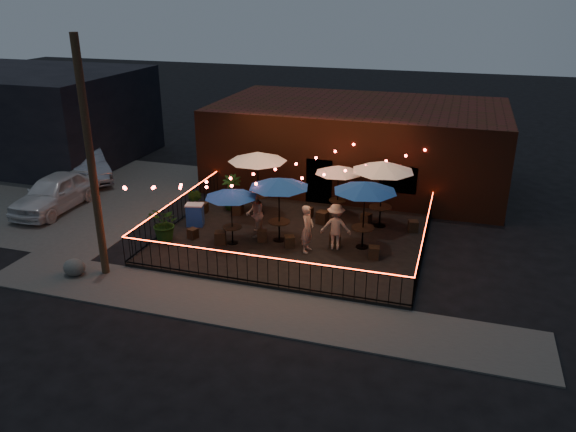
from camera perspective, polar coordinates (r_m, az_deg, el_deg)
name	(u,v)px	position (r m, az deg, el deg)	size (l,w,h in m)	color
ground	(277,262)	(20.37, -1.13, -4.71)	(110.00, 110.00, 0.00)	black
patio	(293,239)	(22.06, 0.51, -2.32)	(10.00, 8.00, 0.15)	black
sidewalk	(244,306)	(17.69, -4.50, -9.12)	(18.00, 2.50, 0.05)	#413F3C
parking_lot	(68,194)	(29.20, -21.42, 2.14)	(11.00, 12.00, 0.02)	#413F3C
brick_building	(358,144)	(28.58, 7.17, 7.28)	(14.00, 8.00, 4.00)	#381B0F
background_building	(30,115)	(36.07, -24.73, 9.32)	(12.00, 9.00, 5.00)	black
utility_pole	(91,163)	(19.16, -19.37, 5.14)	(0.26, 0.26, 8.00)	#362A16
fence_front	(257,270)	(18.40, -3.12, -5.51)	(10.00, 0.04, 1.04)	black
fence_left	(178,211)	(23.66, -11.15, 0.51)	(0.04, 8.00, 1.04)	black
fence_right	(424,241)	(21.06, 13.66, -2.45)	(0.04, 8.00, 1.04)	black
festoon_lights	(265,179)	(21.21, -2.32, 3.73)	(10.02, 8.72, 1.32)	#FC2D26
cafe_table_0	(231,194)	(20.86, -5.83, 2.25)	(2.15, 2.15, 2.19)	black
cafe_table_1	(258,157)	(23.57, -3.11, 5.97)	(3.31, 3.31, 2.76)	black
cafe_table_2	(279,183)	(20.90, -0.93, 3.33)	(2.64, 2.64, 2.54)	black
cafe_table_3	(339,170)	(23.61, 5.15, 4.68)	(2.47, 2.47, 2.22)	black
cafe_table_4	(365,187)	(20.47, 7.85, 2.90)	(2.67, 2.67, 2.61)	black
cafe_table_5	(383,167)	(22.50, 9.64, 4.93)	(2.95, 2.95, 2.76)	black
bistro_chair_0	(193,233)	(22.16, -9.64, -1.75)	(0.34, 0.34, 0.40)	black
bistro_chair_1	(220,238)	(21.52, -6.89, -2.20)	(0.41, 0.41, 0.49)	black
bistro_chair_2	(203,207)	(24.69, -8.59, 0.87)	(0.37, 0.37, 0.44)	black
bistro_chair_3	(238,209)	(24.28, -5.12, 0.73)	(0.41, 0.41, 0.49)	black
bistro_chair_4	(262,236)	(21.62, -2.64, -2.03)	(0.36, 0.36, 0.43)	black
bistro_chair_5	(290,242)	(21.10, 0.15, -2.61)	(0.37, 0.37, 0.44)	black
bistro_chair_6	(308,212)	(23.92, 2.09, 0.38)	(0.35, 0.35, 0.42)	black
bistro_chair_7	(322,217)	(23.28, 3.51, -0.14)	(0.43, 0.43, 0.51)	black
bistro_chair_8	(335,240)	(21.20, 4.79, -2.48)	(0.42, 0.42, 0.50)	black
bistro_chair_9	(374,252)	(20.46, 8.72, -3.68)	(0.38, 0.38, 0.45)	black
bistro_chair_10	(366,219)	(23.41, 7.93, -0.28)	(0.37, 0.37, 0.44)	black
bistro_chair_11	(413,226)	(23.01, 12.59, -1.01)	(0.38, 0.38, 0.45)	black
patron_a	(307,229)	(20.51, 1.98, -1.30)	(0.66, 0.43, 1.80)	tan
patron_b	(254,214)	(21.83, -3.42, 0.23)	(0.90, 0.70, 1.85)	#DCA58C
patron_c	(336,227)	(20.80, 4.87, -1.08)	(1.14, 0.65, 1.76)	tan
potted_shrub_a	(165,224)	(22.01, -12.36, -0.76)	(1.23, 1.07, 1.37)	#13390E
potted_shrub_b	(194,203)	(24.03, -9.53, 1.30)	(0.71, 0.58, 1.30)	#12370C
potted_shrub_c	(232,192)	(24.74, -5.74, 2.40)	(0.86, 0.86, 1.53)	#0F3B0E
cooler	(195,215)	(23.25, -9.42, 0.14)	(0.81, 0.66, 0.93)	#1C47AC
boulder	(74,267)	(20.64, -20.89, -4.89)	(0.83, 0.71, 0.65)	#484843
car_white	(55,193)	(27.04, -22.62, 2.21)	(1.88, 4.66, 1.59)	silver
car_silver	(86,165)	(30.90, -19.86, 4.93)	(1.68, 4.82, 1.59)	gray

